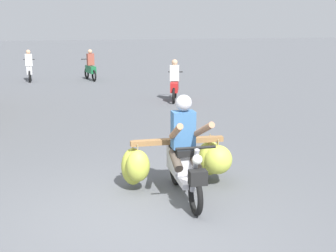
{
  "coord_description": "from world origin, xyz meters",
  "views": [
    {
      "loc": [
        -1.03,
        -5.46,
        2.62
      ],
      "look_at": [
        0.78,
        1.58,
        0.9
      ],
      "focal_mm": 47.29,
      "sensor_mm": 36.0,
      "label": 1
    }
  ],
  "objects_px": {
    "motorbike_main_loaded": "(188,159)",
    "motorbike_distant_far_ahead": "(175,84)",
    "motorbike_distant_ahead_left": "(90,68)",
    "motorbike_distant_ahead_right": "(29,68)"
  },
  "relations": [
    {
      "from": "motorbike_main_loaded",
      "to": "motorbike_distant_far_ahead",
      "type": "relative_size",
      "value": 1.18
    },
    {
      "from": "motorbike_main_loaded",
      "to": "motorbike_distant_far_ahead",
      "type": "bearing_deg",
      "value": 76.3
    },
    {
      "from": "motorbike_distant_ahead_left",
      "to": "motorbike_distant_ahead_right",
      "type": "distance_m",
      "value": 2.71
    },
    {
      "from": "motorbike_distant_far_ahead",
      "to": "motorbike_distant_ahead_left",
      "type": "bearing_deg",
      "value": 110.42
    },
    {
      "from": "motorbike_distant_ahead_left",
      "to": "motorbike_distant_ahead_right",
      "type": "xyz_separation_m",
      "value": [
        -2.68,
        0.41,
        0.0
      ]
    },
    {
      "from": "motorbike_distant_ahead_right",
      "to": "motorbike_distant_far_ahead",
      "type": "relative_size",
      "value": 1.04
    },
    {
      "from": "motorbike_main_loaded",
      "to": "motorbike_distant_far_ahead",
      "type": "xyz_separation_m",
      "value": [
        1.91,
        7.82,
        0.07
      ]
    },
    {
      "from": "motorbike_distant_ahead_right",
      "to": "motorbike_distant_far_ahead",
      "type": "distance_m",
      "value": 8.22
    },
    {
      "from": "motorbike_main_loaded",
      "to": "motorbike_distant_ahead_right",
      "type": "relative_size",
      "value": 1.14
    },
    {
      "from": "motorbike_main_loaded",
      "to": "motorbike_distant_ahead_right",
      "type": "xyz_separation_m",
      "value": [
        -3.06,
        14.37,
        0.07
      ]
    }
  ]
}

